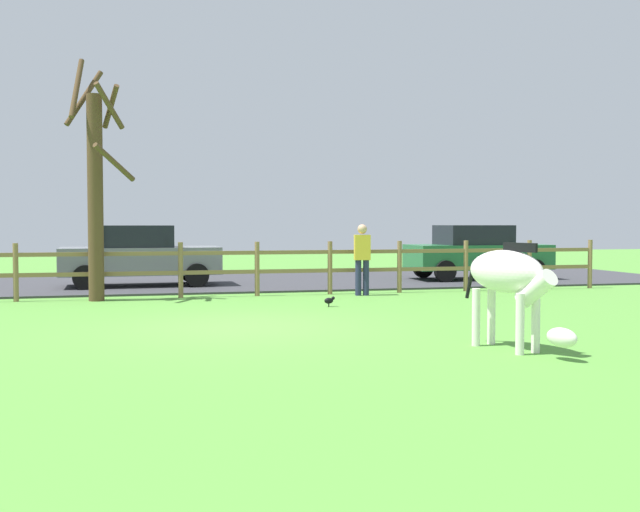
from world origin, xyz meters
name	(u,v)px	position (x,y,z in m)	size (l,w,h in m)	color
ground_plane	(240,327)	(0.00, 0.00, 0.00)	(60.00, 60.00, 0.00)	#549338
parking_asphalt	(196,281)	(0.00, 9.30, 0.03)	(28.00, 7.40, 0.05)	#38383D
paddock_fence	(181,266)	(-0.66, 5.00, 0.70)	(20.79, 0.11, 1.24)	olive
bare_tree	(96,185)	(-2.45, 4.76, 2.48)	(1.49, 1.49, 5.22)	#513A23
zebra	(510,280)	(3.14, -3.01, 0.93)	(0.85, 1.88, 1.41)	white
crow_on_grass	(329,300)	(2.11, 2.46, 0.13)	(0.21, 0.10, 0.20)	black
parked_car_green	(477,252)	(7.93, 7.95, 0.84)	(4.03, 1.93, 1.56)	#236B38
parked_car_grey	(139,255)	(-1.55, 7.92, 0.84)	(4.05, 1.98, 1.56)	slate
visitor_near_fence	(362,256)	(3.43, 4.54, 0.91)	(0.39, 0.27, 1.64)	#232847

